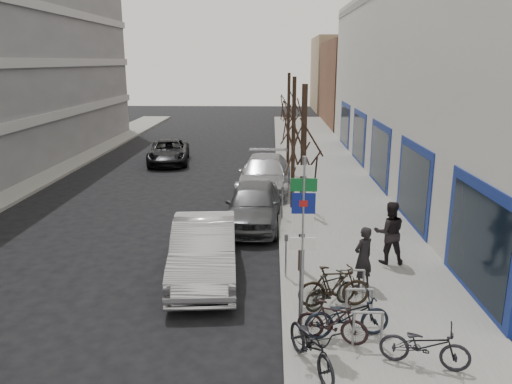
# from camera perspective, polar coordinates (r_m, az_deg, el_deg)

# --- Properties ---
(ground) EXTENTS (120.00, 120.00, 0.00)m
(ground) POSITION_cam_1_polar(r_m,az_deg,el_deg) (11.92, -7.02, -16.10)
(ground) COLOR black
(ground) RESTS_ON ground
(sidewalk_east) EXTENTS (5.00, 70.00, 0.15)m
(sidewalk_east) POSITION_cam_1_polar(r_m,az_deg,el_deg) (21.16, 9.29, -1.96)
(sidewalk_east) COLOR slate
(sidewalk_east) RESTS_ON ground
(brick_building_far) EXTENTS (12.00, 14.00, 8.00)m
(brick_building_far) POSITION_cam_1_polar(r_m,az_deg,el_deg) (51.40, 14.82, 11.95)
(brick_building_far) COLOR brown
(brick_building_far) RESTS_ON ground
(tan_building_far) EXTENTS (13.00, 12.00, 9.00)m
(tan_building_far) POSITION_cam_1_polar(r_m,az_deg,el_deg) (66.18, 12.40, 13.04)
(tan_building_far) COLOR #937A5B
(tan_building_far) RESTS_ON ground
(highway_sign_pole) EXTENTS (0.55, 0.10, 4.20)m
(highway_sign_pole) POSITION_cam_1_polar(r_m,az_deg,el_deg) (10.74, 5.35, -5.08)
(highway_sign_pole) COLOR gray
(highway_sign_pole) RESTS_ON ground
(bike_rack) EXTENTS (0.66, 2.26, 0.83)m
(bike_rack) POSITION_cam_1_polar(r_m,az_deg,el_deg) (12.18, 11.71, -12.07)
(bike_rack) COLOR gray
(bike_rack) RESTS_ON sidewalk_east
(tree_near) EXTENTS (1.80, 1.80, 5.50)m
(tree_near) POSITION_cam_1_polar(r_m,az_deg,el_deg) (13.77, 5.49, 6.39)
(tree_near) COLOR black
(tree_near) RESTS_ON ground
(tree_mid) EXTENTS (1.80, 1.80, 5.50)m
(tree_mid) POSITION_cam_1_polar(r_m,az_deg,el_deg) (20.22, 4.35, 9.07)
(tree_mid) COLOR black
(tree_mid) RESTS_ON ground
(tree_far) EXTENTS (1.80, 1.80, 5.50)m
(tree_far) POSITION_cam_1_polar(r_m,az_deg,el_deg) (26.69, 3.76, 10.45)
(tree_far) COLOR black
(tree_far) RESTS_ON ground
(meter_front) EXTENTS (0.10, 0.08, 1.27)m
(meter_front) POSITION_cam_1_polar(r_m,az_deg,el_deg) (14.09, 3.46, -6.82)
(meter_front) COLOR gray
(meter_front) RESTS_ON sidewalk_east
(meter_mid) EXTENTS (0.10, 0.08, 1.27)m
(meter_mid) POSITION_cam_1_polar(r_m,az_deg,el_deg) (19.31, 3.02, -0.81)
(meter_mid) COLOR gray
(meter_mid) RESTS_ON sidewalk_east
(meter_back) EXTENTS (0.10, 0.08, 1.27)m
(meter_back) POSITION_cam_1_polar(r_m,az_deg,el_deg) (24.65, 2.78, 2.62)
(meter_back) COLOR gray
(meter_back) RESTS_ON sidewalk_east
(bike_near_left) EXTENTS (1.26, 2.02, 1.19)m
(bike_near_left) POSITION_cam_1_polar(r_m,az_deg,el_deg) (10.30, 6.40, -16.63)
(bike_near_left) COLOR black
(bike_near_left) RESTS_ON sidewalk_east
(bike_near_right) EXTENTS (1.66, 0.94, 0.97)m
(bike_near_right) POSITION_cam_1_polar(r_m,az_deg,el_deg) (11.27, 8.73, -14.40)
(bike_near_right) COLOR black
(bike_near_right) RESTS_ON sidewalk_east
(bike_mid_curb) EXTENTS (2.01, 0.92, 1.18)m
(bike_mid_curb) POSITION_cam_1_polar(r_m,az_deg,el_deg) (11.45, 10.39, -13.36)
(bike_mid_curb) COLOR black
(bike_mid_curb) RESTS_ON sidewalk_east
(bike_mid_inner) EXTENTS (1.57, 1.20, 0.94)m
(bike_mid_inner) POSITION_cam_1_polar(r_m,az_deg,el_deg) (12.66, 8.57, -11.03)
(bike_mid_inner) COLOR black
(bike_mid_inner) RESTS_ON sidewalk_east
(bike_far_curb) EXTENTS (1.84, 1.00, 1.07)m
(bike_far_curb) POSITION_cam_1_polar(r_m,az_deg,el_deg) (10.88, 18.77, -15.89)
(bike_far_curb) COLOR black
(bike_far_curb) RESTS_ON sidewalk_east
(bike_far_inner) EXTENTS (1.88, 0.76, 1.11)m
(bike_far_inner) POSITION_cam_1_polar(r_m,az_deg,el_deg) (12.69, 8.92, -10.56)
(bike_far_inner) COLOR black
(bike_far_inner) RESTS_ON sidewalk_east
(parked_car_front) EXTENTS (2.24, 5.25, 1.68)m
(parked_car_front) POSITION_cam_1_polar(r_m,az_deg,el_deg) (14.48, -5.97, -6.59)
(parked_car_front) COLOR #B7B7BD
(parked_car_front) RESTS_ON ground
(parked_car_mid) EXTENTS (2.20, 4.96, 1.66)m
(parked_car_mid) POSITION_cam_1_polar(r_m,az_deg,el_deg) (18.86, -0.28, -1.45)
(parked_car_mid) COLOR #4A4B4F
(parked_car_mid) RESTS_ON ground
(parked_car_back) EXTENTS (2.74, 6.03, 1.71)m
(parked_car_back) POSITION_cam_1_polar(r_m,az_deg,el_deg) (23.68, 1.00, 1.98)
(parked_car_back) COLOR #96969B
(parked_car_back) RESTS_ON ground
(lane_car) EXTENTS (2.97, 5.34, 1.41)m
(lane_car) POSITION_cam_1_polar(r_m,az_deg,el_deg) (31.07, -9.94, 4.55)
(lane_car) COLOR black
(lane_car) RESTS_ON ground
(pedestrian_near) EXTENTS (0.74, 0.69, 1.70)m
(pedestrian_near) POSITION_cam_1_polar(r_m,az_deg,el_deg) (13.77, 12.16, -7.28)
(pedestrian_near) COLOR black
(pedestrian_near) RESTS_ON sidewalk_east
(pedestrian_far) EXTENTS (0.72, 0.50, 1.95)m
(pedestrian_far) POSITION_cam_1_polar(r_m,az_deg,el_deg) (15.52, 15.00, -4.44)
(pedestrian_far) COLOR black
(pedestrian_far) RESTS_ON sidewalk_east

